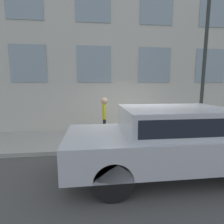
{
  "coord_description": "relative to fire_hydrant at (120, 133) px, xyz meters",
  "views": [
    {
      "loc": [
        -5.34,
        1.53,
        2.19
      ],
      "look_at": [
        0.92,
        0.79,
        1.21
      ],
      "focal_mm": 28.0,
      "sensor_mm": 36.0,
      "label": 1
    }
  ],
  "objects": [
    {
      "name": "ground_plane",
      "position": [
        -0.66,
        -0.53,
        -0.48
      ],
      "size": [
        80.0,
        80.0,
        0.0
      ],
      "primitive_type": "plane",
      "color": "#514F4C"
    },
    {
      "name": "street_lamp",
      "position": [
        -0.04,
        -3.01,
        3.14
      ],
      "size": [
        0.36,
        0.36,
        5.62
      ],
      "color": "#2D332D",
      "rests_on": "sidewalk"
    },
    {
      "name": "parked_car_silver_near",
      "position": [
        -2.08,
        -0.98,
        0.45
      ],
      "size": [
        1.99,
        5.17,
        1.65
      ],
      "color": "black",
      "rests_on": "ground_plane"
    },
    {
      "name": "sidewalk",
      "position": [
        0.65,
        -0.53,
        -0.41
      ],
      "size": [
        2.63,
        60.0,
        0.14
      ],
      "color": "#B2ADA3",
      "rests_on": "ground_plane"
    },
    {
      "name": "fire_hydrant",
      "position": [
        0.0,
        0.0,
        0.0
      ],
      "size": [
        0.31,
        0.43,
        0.68
      ],
      "color": "gray",
      "rests_on": "sidewalk"
    },
    {
      "name": "building_facade",
      "position": [
        2.12,
        -0.53,
        4.97
      ],
      "size": [
        0.33,
        40.0,
        10.92
      ],
      "color": "beige",
      "rests_on": "ground_plane"
    },
    {
      "name": "person",
      "position": [
        0.51,
        0.53,
        0.61
      ],
      "size": [
        0.38,
        0.25,
        1.59
      ],
      "rotation": [
        0.0,
        0.0,
        -1.92
      ],
      "color": "#232328",
      "rests_on": "sidewalk"
    }
  ]
}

